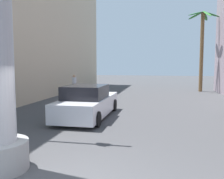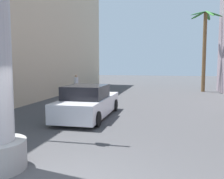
% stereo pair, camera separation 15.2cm
% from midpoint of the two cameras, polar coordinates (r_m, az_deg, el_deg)
% --- Properties ---
extents(ground_plane, '(88.28, 88.28, 0.00)m').
position_cam_midpoint_polar(ground_plane, '(14.65, 3.06, -4.18)').
color(ground_plane, '#424244').
extents(building_left, '(7.70, 26.72, 12.61)m').
position_cam_midpoint_polar(building_left, '(22.11, -23.02, 15.17)').
color(building_left, '#C6B293').
rests_on(building_left, ground).
extents(car_lead, '(2.04, 5.08, 1.56)m').
position_cam_midpoint_polar(car_lead, '(11.93, -5.96, -3.04)').
color(car_lead, black).
rests_on(car_lead, ground).
extents(palm_tree_far_right, '(3.08, 3.10, 7.43)m').
position_cam_midpoint_polar(palm_tree_far_right, '(24.84, 19.70, 10.40)').
color(palm_tree_far_right, brown).
rests_on(palm_tree_far_right, ground).
extents(pedestrian_far_left, '(0.48, 0.48, 1.75)m').
position_cam_midpoint_polar(pedestrian_far_left, '(19.70, -8.84, 1.30)').
color(pedestrian_far_left, '#3F3833').
rests_on(pedestrian_far_left, ground).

